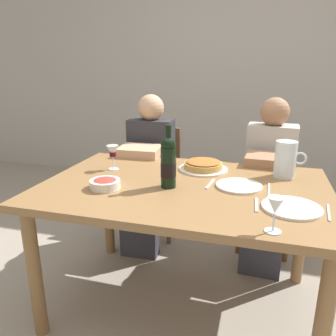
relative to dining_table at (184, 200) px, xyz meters
The scene contains 19 objects.
ground_plane 0.67m from the dining_table, ahead, with size 8.00×8.00×0.00m, color gray.
back_wall 2.42m from the dining_table, 90.00° to the left, with size 8.00×0.10×2.80m, color #B2ADA3.
dining_table is the anchor object (origin of this frame).
wine_bottle 0.25m from the dining_table, 139.40° to the right, with size 0.08×0.08×0.32m.
water_pitcher 0.61m from the dining_table, 28.49° to the left, with size 0.17×0.12×0.21m.
baked_tart 0.31m from the dining_table, 79.91° to the left, with size 0.30×0.30×0.06m.
salad_bowl 0.43m from the dining_table, 155.81° to the right, with size 0.16×0.16×0.05m.
wine_glass_left_diner 0.64m from the dining_table, 43.45° to the right, with size 0.06×0.06×0.14m.
wine_glass_right_diner 0.54m from the dining_table, 163.42° to the left, with size 0.07×0.07×0.15m.
dinner_plate_left_setting 0.30m from the dining_table, ahead, with size 0.24×0.24×0.01m, color silver.
dinner_plate_right_setting 0.57m from the dining_table, 18.77° to the right, with size 0.26×0.26×0.01m, color white.
fork_left_setting 0.17m from the dining_table, 16.73° to the left, with size 0.16×0.01×0.01m, color silver.
knife_left_setting 0.45m from the dining_table, ahead, with size 0.18×0.01×0.01m, color silver.
knife_right_setting 0.71m from the dining_table, 14.82° to the right, with size 0.18×0.01×0.01m, color silver.
spoon_right_setting 0.43m from the dining_table, 25.39° to the right, with size 0.16×0.01×0.01m, color silver.
chair_left 1.03m from the dining_table, 116.63° to the left, with size 0.42×0.42×0.87m.
diner_left 0.80m from the dining_table, 123.69° to the left, with size 0.35×0.51×1.16m.
chair_right 1.03m from the dining_table, 63.41° to the left, with size 0.42×0.42×0.87m.
diner_right 0.81m from the dining_table, 56.56° to the left, with size 0.35×0.52×1.16m.
Camera 1 is at (0.37, -1.62, 1.36)m, focal length 35.41 mm.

